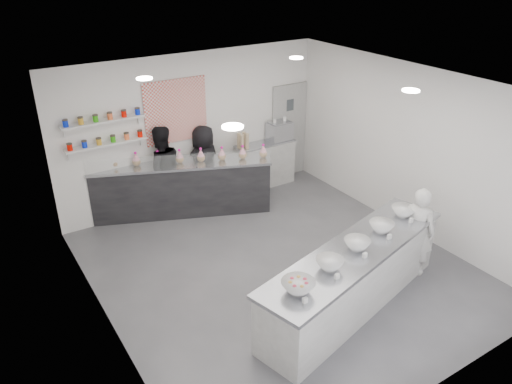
% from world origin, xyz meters
% --- Properties ---
extents(floor, '(6.00, 6.00, 0.00)m').
position_xyz_m(floor, '(0.00, 0.00, 0.00)').
color(floor, '#515156').
rests_on(floor, ground).
extents(ceiling, '(6.00, 6.00, 0.00)m').
position_xyz_m(ceiling, '(0.00, 0.00, 3.00)').
color(ceiling, white).
rests_on(ceiling, floor).
extents(back_wall, '(5.50, 0.00, 5.50)m').
position_xyz_m(back_wall, '(0.00, 3.00, 1.50)').
color(back_wall, white).
rests_on(back_wall, floor).
extents(left_wall, '(0.00, 6.00, 6.00)m').
position_xyz_m(left_wall, '(-2.75, 0.00, 1.50)').
color(left_wall, white).
rests_on(left_wall, floor).
extents(right_wall, '(0.00, 6.00, 6.00)m').
position_xyz_m(right_wall, '(2.75, 0.00, 1.50)').
color(right_wall, white).
rests_on(right_wall, floor).
extents(back_door, '(0.88, 0.04, 2.10)m').
position_xyz_m(back_door, '(2.30, 2.97, 1.05)').
color(back_door, '#9C9B99').
rests_on(back_door, floor).
extents(pattern_panel, '(1.25, 0.03, 1.20)m').
position_xyz_m(pattern_panel, '(-0.35, 2.98, 1.95)').
color(pattern_panel, '#DE4538').
rests_on(pattern_panel, back_wall).
extents(jar_shelf_lower, '(1.45, 0.22, 0.04)m').
position_xyz_m(jar_shelf_lower, '(-1.75, 2.90, 1.60)').
color(jar_shelf_lower, silver).
rests_on(jar_shelf_lower, back_wall).
extents(jar_shelf_upper, '(1.45, 0.22, 0.04)m').
position_xyz_m(jar_shelf_upper, '(-1.75, 2.90, 2.02)').
color(jar_shelf_upper, silver).
rests_on(jar_shelf_upper, back_wall).
extents(preserve_jars, '(1.45, 0.10, 0.56)m').
position_xyz_m(preserve_jars, '(-1.75, 2.88, 1.88)').
color(preserve_jars, '#F10E00').
rests_on(preserve_jars, jar_shelf_lower).
extents(downlight_0, '(0.24, 0.24, 0.02)m').
position_xyz_m(downlight_0, '(-1.40, -1.00, 2.98)').
color(downlight_0, white).
rests_on(downlight_0, ceiling).
extents(downlight_1, '(0.24, 0.24, 0.02)m').
position_xyz_m(downlight_1, '(1.40, -1.00, 2.98)').
color(downlight_1, white).
rests_on(downlight_1, ceiling).
extents(downlight_2, '(0.24, 0.24, 0.02)m').
position_xyz_m(downlight_2, '(-1.40, 1.60, 2.98)').
color(downlight_2, white).
rests_on(downlight_2, ceiling).
extents(downlight_3, '(0.24, 0.24, 0.02)m').
position_xyz_m(downlight_3, '(1.40, 1.60, 2.98)').
color(downlight_3, white).
rests_on(downlight_3, ceiling).
extents(prep_counter, '(3.65, 1.67, 0.97)m').
position_xyz_m(prep_counter, '(0.35, -1.32, 0.49)').
color(prep_counter, '#AAAAA5').
rests_on(prep_counter, floor).
extents(back_bar, '(3.39, 1.90, 1.06)m').
position_xyz_m(back_bar, '(-0.50, 2.60, 0.53)').
color(back_bar, black).
rests_on(back_bar, floor).
extents(sneeze_guard, '(3.11, 1.32, 0.29)m').
position_xyz_m(sneeze_guard, '(-0.62, 2.32, 1.20)').
color(sneeze_guard, white).
rests_on(sneeze_guard, back_bar).
extents(espresso_ledge, '(1.33, 0.42, 0.99)m').
position_xyz_m(espresso_ledge, '(1.55, 2.78, 0.49)').
color(espresso_ledge, '#AAAAA5').
rests_on(espresso_ledge, floor).
extents(espresso_machine, '(0.51, 0.35, 0.39)m').
position_xyz_m(espresso_machine, '(1.91, 2.78, 1.18)').
color(espresso_machine, '#93969E').
rests_on(espresso_machine, espresso_ledge).
extents(cup_stacks, '(0.24, 0.24, 0.32)m').
position_xyz_m(cup_stacks, '(1.00, 2.78, 1.14)').
color(cup_stacks, '#CDAF92').
rests_on(cup_stacks, espresso_ledge).
extents(prep_bowls, '(2.99, 1.19, 0.15)m').
position_xyz_m(prep_bowls, '(0.35, -1.32, 1.04)').
color(prep_bowls, white).
rests_on(prep_bowls, prep_counter).
extents(label_cards, '(2.66, 0.04, 0.07)m').
position_xyz_m(label_cards, '(0.23, -1.81, 1.01)').
color(label_cards, white).
rests_on(label_cards, prep_counter).
extents(cookie_bags, '(3.15, 1.44, 0.27)m').
position_xyz_m(cookie_bags, '(-0.50, 2.60, 1.20)').
color(cookie_bags, pink).
rests_on(cookie_bags, back_bar).
extents(woman_prep, '(0.54, 0.64, 1.48)m').
position_xyz_m(woman_prep, '(1.77, -1.19, 0.74)').
color(woman_prep, silver).
rests_on(woman_prep, floor).
extents(staff_left, '(0.94, 0.77, 1.76)m').
position_xyz_m(staff_left, '(-0.79, 2.85, 0.88)').
color(staff_left, black).
rests_on(staff_left, floor).
extents(staff_right, '(0.87, 0.66, 1.60)m').
position_xyz_m(staff_right, '(0.13, 2.85, 0.80)').
color(staff_right, black).
rests_on(staff_right, floor).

